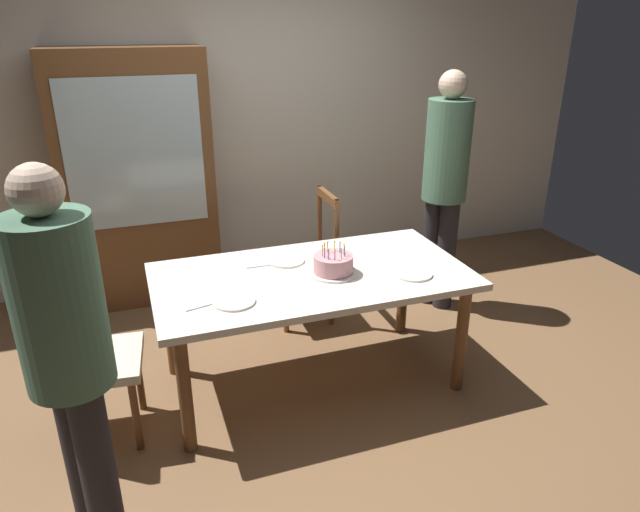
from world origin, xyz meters
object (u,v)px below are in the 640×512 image
Objects in this scene: dining_table at (312,286)px; birthday_cake at (333,265)px; chair_upholstered at (76,350)px; plate_near_celebrant at (234,301)px; person_celebrant at (68,350)px; chair_spindle_back at (305,260)px; china_cabinet at (138,181)px; plate_near_guest at (413,274)px; person_guest at (445,178)px; plate_far_side at (286,261)px.

dining_table is 6.41× the size of birthday_cake.
plate_near_celebrant is at bearing -9.14° from chair_upholstered.
dining_table is 1.49m from person_celebrant.
dining_table is at bearing 3.75° from chair_upholstered.
china_cabinet reaches higher than chair_spindle_back.
birthday_cake is 0.46m from plate_near_guest.
person_celebrant is (-1.77, -0.59, 0.21)m from plate_near_guest.
chair_upholstered is at bearing -178.44° from birthday_cake.
china_cabinet reaches higher than plate_near_guest.
chair_spindle_back is 1.41m from china_cabinet.
birthday_cake is 1.55m from person_celebrant.
chair_spindle_back is 2.20m from person_celebrant.
person_celebrant reaches higher than chair_spindle_back.
plate_near_celebrant is 1.82m from china_cabinet.
dining_table is at bearing -105.38° from chair_spindle_back.
birthday_cake reaches higher than plate_near_celebrant.
china_cabinet is (-2.09, 0.90, -0.06)m from person_guest.
chair_upholstered is at bearing 170.86° from plate_near_celebrant.
china_cabinet reaches higher than birthday_cake.
chair_upholstered is 0.82m from person_celebrant.
china_cabinet is (-0.36, 1.77, 0.22)m from plate_near_celebrant.
person_celebrant is 0.87× the size of china_cabinet.
chair_upholstered is at bearing -149.81° from chair_spindle_back.
china_cabinet is (0.43, 1.64, 0.42)m from chair_upholstered.
person_guest reaches higher than plate_near_celebrant.
dining_table is 1.89× the size of chair_spindle_back.
plate_near_celebrant is 1.96m from person_guest.
china_cabinet is at bearing 80.91° from person_celebrant.
chair_upholstered is 2.68m from person_guest.
dining_table is at bearing -151.96° from person_guest.
person_guest reaches higher than plate_far_side.
plate_near_guest is at bearing -51.86° from china_cabinet.
person_celebrant is (0.06, -0.71, 0.41)m from chair_upholstered.
china_cabinet is at bearing 119.50° from plate_far_side.
birthday_cake is at bearing 1.56° from chair_upholstered.
china_cabinet reaches higher than chair_upholstered.
chair_upholstered reaches higher than dining_table.
plate_near_guest is 1.15m from person_guest.
dining_table is 1.29m from chair_upholstered.
chair_spindle_back is at bearing 74.62° from dining_table.
person_celebrant is at bearing -149.43° from person_guest.
plate_near_guest is (1.03, 0.00, 0.00)m from plate_near_celebrant.
birthday_cake is 1.27× the size of plate_near_celebrant.
person_guest is 0.93× the size of china_cabinet.
plate_near_celebrant is 0.23× the size of chair_spindle_back.
person_celebrant is (-1.23, -0.80, 0.29)m from dining_table.
dining_table is at bearing 33.01° from person_celebrant.
person_guest reaches higher than plate_near_guest.
dining_table is 1.02× the size of person_guest.
dining_table is 8.16× the size of plate_far_side.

